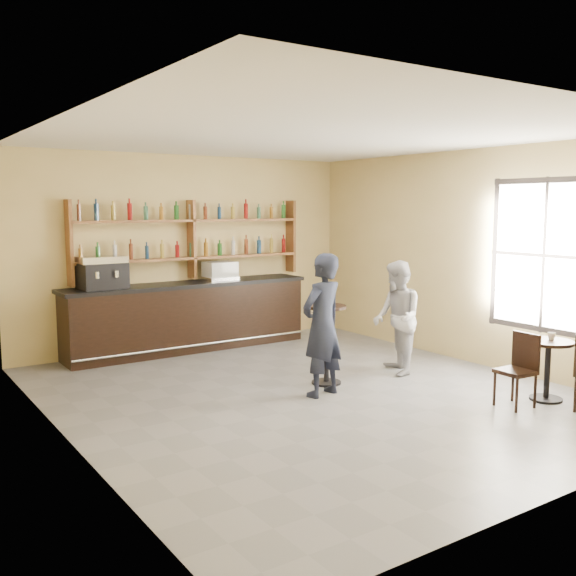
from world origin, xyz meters
TOP-DOWN VIEW (x-y plane):
  - floor at (0.00, 0.00)m, footprint 7.00×7.00m
  - ceiling at (0.00, 0.00)m, footprint 7.00×7.00m
  - wall_back at (0.00, 3.50)m, footprint 7.00×0.00m
  - wall_front at (0.00, -3.50)m, footprint 7.00×0.00m
  - wall_left at (-3.00, 0.00)m, footprint 0.00×7.00m
  - wall_right at (3.00, 0.00)m, footprint 0.00×7.00m
  - window_pane at (2.99, -1.20)m, footprint 0.00×2.00m
  - window_frame at (2.99, -1.20)m, footprint 0.04×1.70m
  - shelf_unit at (0.00, 3.37)m, footprint 4.00×0.26m
  - liquor_bottles at (0.00, 3.37)m, footprint 3.68×0.10m
  - bar_counter at (-0.19, 3.15)m, footprint 4.14×0.81m
  - espresso_machine at (-1.59, 3.15)m, footprint 0.73×0.51m
  - pastry_case at (0.41, 3.15)m, footprint 0.58×0.49m
  - pedestal_table at (0.45, 0.25)m, footprint 0.63×0.63m
  - napkin at (0.45, 0.25)m, footprint 0.20×0.20m
  - donut at (0.46, 0.24)m, footprint 0.13×0.13m
  - cup_pedestal at (0.59, 0.35)m, footprint 0.15×0.15m
  - man_main at (0.08, -0.14)m, footprint 0.73×0.57m
  - cafe_table at (2.23, -1.84)m, footprint 0.67×0.67m
  - cup_cafe at (2.28, -1.84)m, footprint 0.13×0.13m
  - chair_west at (1.68, -1.79)m, footprint 0.40×0.40m
  - patron_second at (1.58, 0.11)m, footprint 0.90×0.97m

SIDE VIEW (x-z plane):
  - floor at x=0.00m, z-range 0.00..0.00m
  - cafe_table at x=2.23m, z-range 0.00..0.74m
  - chair_west at x=1.68m, z-range 0.00..0.87m
  - pedestal_table at x=0.45m, z-range 0.00..1.06m
  - bar_counter at x=-0.19m, z-range 0.00..1.12m
  - cup_cafe at x=2.28m, z-range 0.74..0.84m
  - patron_second at x=1.58m, z-range 0.00..1.61m
  - man_main at x=0.08m, z-range 0.00..1.79m
  - napkin at x=0.45m, z-range 1.06..1.06m
  - donut at x=0.46m, z-range 1.06..1.11m
  - cup_pedestal at x=0.59m, z-range 1.06..1.15m
  - pastry_case at x=0.41m, z-range 1.12..1.43m
  - espresso_machine at x=-1.59m, z-range 1.12..1.61m
  - wall_back at x=0.00m, z-range -1.90..5.10m
  - wall_front at x=0.00m, z-range -1.90..5.10m
  - wall_left at x=-3.00m, z-range -1.90..5.10m
  - wall_right at x=3.00m, z-range -1.90..5.10m
  - window_frame at x=2.99m, z-range 0.65..2.75m
  - window_pane at x=2.99m, z-range 0.70..2.70m
  - shelf_unit at x=0.00m, z-range 1.11..2.51m
  - liquor_bottles at x=0.00m, z-range 1.48..2.48m
  - ceiling at x=0.00m, z-range 3.20..3.20m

